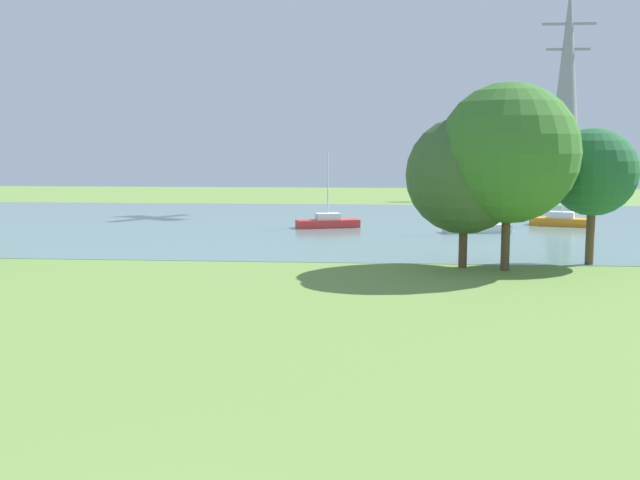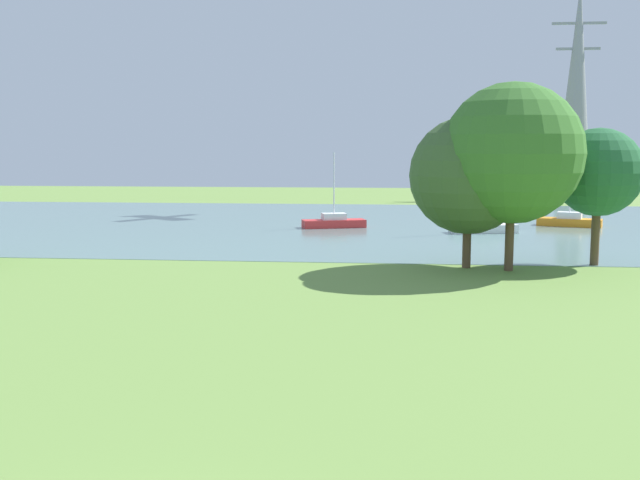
% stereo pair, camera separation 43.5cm
% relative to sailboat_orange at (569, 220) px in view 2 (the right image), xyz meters
% --- Properties ---
extents(ground_plane, '(160.00, 160.00, 0.00)m').
position_rel_sailboat_orange_xyz_m(ground_plane, '(-17.90, -27.97, -0.47)').
color(ground_plane, olive).
extents(water_surface, '(140.00, 40.00, 0.02)m').
position_rel_sailboat_orange_xyz_m(water_surface, '(-17.90, 0.03, -0.46)').
color(water_surface, slate).
rests_on(water_surface, ground).
extents(sailboat_orange, '(5.03, 2.97, 7.62)m').
position_rel_sailboat_orange_xyz_m(sailboat_orange, '(0.00, 0.00, 0.00)').
color(sailboat_orange, orange).
rests_on(sailboat_orange, water_surface).
extents(sailboat_red, '(5.03, 2.88, 5.74)m').
position_rel_sailboat_orange_xyz_m(sailboat_red, '(-18.26, -2.80, -0.02)').
color(sailboat_red, red).
rests_on(sailboat_red, water_surface).
extents(sailboat_white, '(5.02, 2.64, 7.34)m').
position_rel_sailboat_orange_xyz_m(sailboat_white, '(-7.23, -5.17, -0.00)').
color(sailboat_white, white).
rests_on(sailboat_white, water_surface).
extents(tree_west_near, '(6.02, 6.02, 7.78)m').
position_rel_sailboat_orange_xyz_m(tree_west_near, '(-9.96, -20.88, 4.29)').
color(tree_west_near, brown).
rests_on(tree_west_near, ground).
extents(tree_mid_shore, '(7.01, 7.01, 9.40)m').
position_rel_sailboat_orange_xyz_m(tree_mid_shore, '(-7.92, -21.59, 5.42)').
color(tree_mid_shore, brown).
rests_on(tree_mid_shore, ground).
extents(tree_east_near, '(4.59, 4.59, 7.19)m').
position_rel_sailboat_orange_xyz_m(tree_east_near, '(-3.16, -19.40, 4.41)').
color(tree_east_near, brown).
rests_on(tree_east_near, ground).
extents(electricity_pylon, '(6.40, 4.40, 26.11)m').
position_rel_sailboat_orange_xyz_m(electricity_pylon, '(8.30, 34.97, 12.60)').
color(electricity_pylon, gray).
rests_on(electricity_pylon, ground).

